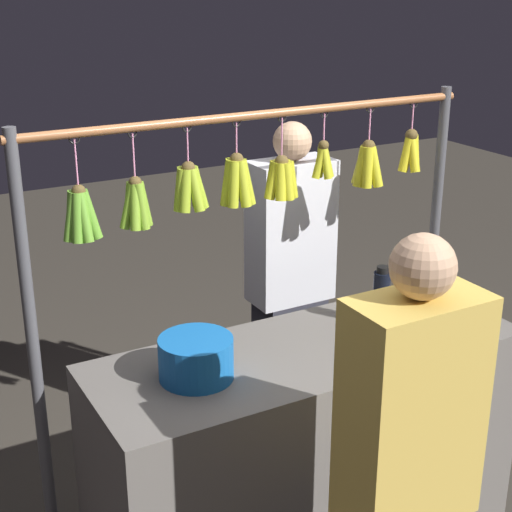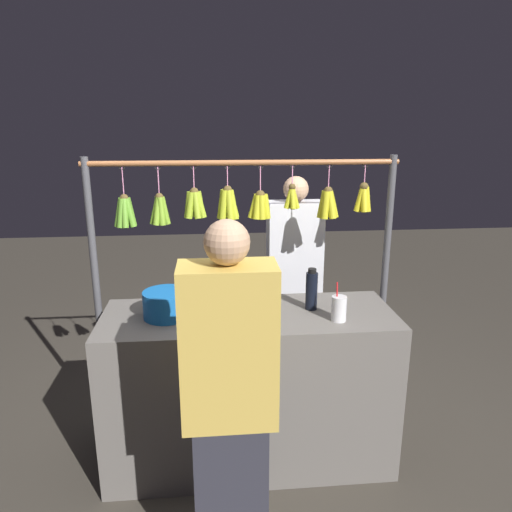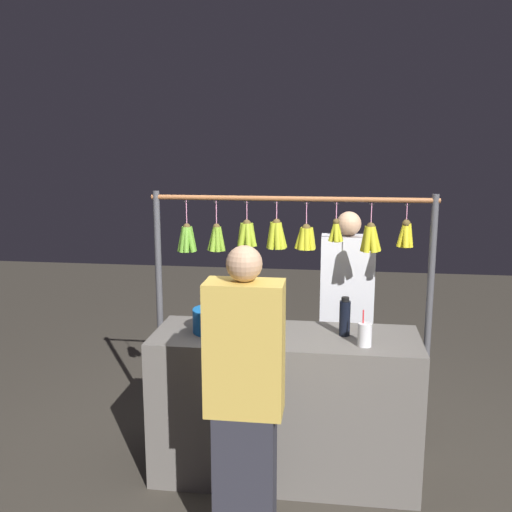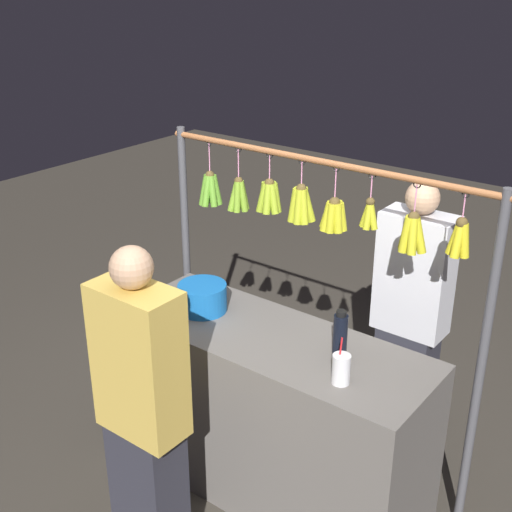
{
  "view_description": "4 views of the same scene",
  "coord_description": "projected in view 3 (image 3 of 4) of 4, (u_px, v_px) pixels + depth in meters",
  "views": [
    {
      "loc": [
        1.4,
        2.13,
        2.22
      ],
      "look_at": [
        0.22,
        0.0,
        1.32
      ],
      "focal_mm": 54.74,
      "sensor_mm": 36.0,
      "label": 1
    },
    {
      "loc": [
        0.19,
        2.43,
        1.93
      ],
      "look_at": [
        -0.04,
        0.0,
        1.25
      ],
      "focal_mm": 33.35,
      "sensor_mm": 36.0,
      "label": 2
    },
    {
      "loc": [
        -0.27,
        3.38,
        2.08
      ],
      "look_at": [
        0.18,
        0.0,
        1.4
      ],
      "focal_mm": 40.93,
      "sensor_mm": 36.0,
      "label": 3
    },
    {
      "loc": [
        -1.68,
        2.31,
        2.59
      ],
      "look_at": [
        0.1,
        0.0,
        1.32
      ],
      "focal_mm": 47.71,
      "sensor_mm": 36.0,
      "label": 4
    }
  ],
  "objects": [
    {
      "name": "market_counter",
      "position": [
        285.0,
        405.0,
        3.63
      ],
      "size": [
        1.62,
        0.59,
        0.92
      ],
      "primitive_type": "cube",
      "color": "#66605B",
      "rests_on": "ground"
    },
    {
      "name": "water_bottle",
      "position": [
        345.0,
        317.0,
        3.51
      ],
      "size": [
        0.07,
        0.07,
        0.24
      ],
      "color": "black",
      "rests_on": "market_counter"
    },
    {
      "name": "vendor_person",
      "position": [
        346.0,
        321.0,
        4.24
      ],
      "size": [
        0.38,
        0.2,
        1.59
      ],
      "color": "#2D2D38",
      "rests_on": "ground"
    },
    {
      "name": "customer_person",
      "position": [
        245.0,
        406.0,
        2.88
      ],
      "size": [
        0.38,
        0.21,
        1.6
      ],
      "color": "#2D2D38",
      "rests_on": "ground"
    },
    {
      "name": "ground_plane",
      "position": [
        284.0,
        472.0,
        3.72
      ],
      "size": [
        12.0,
        12.0,
        0.0
      ],
      "primitive_type": "plane",
      "color": "#3B362E"
    },
    {
      "name": "drink_cup",
      "position": [
        365.0,
        335.0,
        3.34
      ],
      "size": [
        0.08,
        0.08,
        0.21
      ],
      "color": "silver",
      "rests_on": "market_counter"
    },
    {
      "name": "blue_bucket",
      "position": [
        213.0,
        320.0,
        3.59
      ],
      "size": [
        0.25,
        0.25,
        0.15
      ],
      "primitive_type": "cylinder",
      "color": "#1763B5",
      "rests_on": "market_counter"
    },
    {
      "name": "display_rack",
      "position": [
        287.0,
        261.0,
        3.83
      ],
      "size": [
        1.86,
        0.14,
        1.75
      ],
      "color": "#4C4C51",
      "rests_on": "ground"
    }
  ]
}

